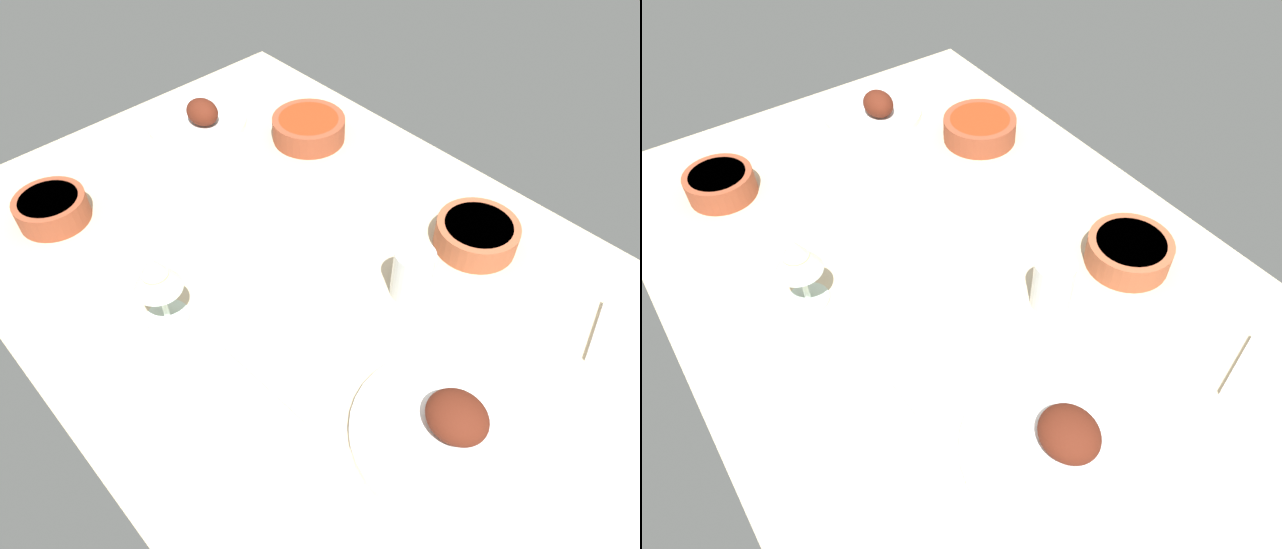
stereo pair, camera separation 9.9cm
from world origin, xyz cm
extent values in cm
cube|color=#C6B28E|center=(0.00, 0.00, 2.00)|extent=(140.00, 90.00, 4.00)
cylinder|color=white|center=(-32.38, 7.35, 4.80)|extent=(25.88, 25.88, 1.60)
ellipsoid|color=#511E11|center=(-32.94, 5.62, 8.00)|extent=(9.00, 8.13, 5.21)
cylinder|color=white|center=(53.58, -12.58, 4.80)|extent=(22.09, 22.09, 1.60)
ellipsoid|color=#511E11|center=(51.38, -12.95, 8.16)|extent=(7.89, 6.44, 5.56)
cylinder|color=brown|center=(32.43, -27.27, 6.55)|extent=(15.76, 15.76, 5.11)
cylinder|color=#9E3314|center=(32.43, -27.27, 8.61)|extent=(12.92, 12.92, 1.00)
cylinder|color=#A35133|center=(-12.64, -26.61, 6.55)|extent=(14.78, 14.78, 5.09)
cylinder|color=#DBCC7A|center=(-12.64, -26.61, 8.59)|extent=(12.12, 12.12, 1.00)
cylinder|color=brown|center=(46.16, 25.41, 6.53)|extent=(13.23, 13.23, 5.07)
cylinder|color=#D6BC70|center=(46.16, 25.41, 8.57)|extent=(10.85, 10.85, 1.00)
cylinder|color=silver|center=(11.46, 23.29, 4.25)|extent=(7.00, 7.00, 0.50)
cylinder|color=silver|center=(11.46, 23.29, 8.00)|extent=(1.00, 1.00, 7.00)
cone|color=silver|center=(11.46, 23.29, 14.75)|extent=(7.60, 7.60, 6.50)
cylinder|color=beige|center=(11.46, 23.29, 13.30)|extent=(4.18, 4.18, 2.80)
cylinder|color=silver|center=(-11.88, -9.58, 8.65)|extent=(6.72, 6.72, 9.29)
cube|color=silver|center=(-8.94, 19.77, 4.40)|extent=(17.85, 1.44, 0.80)
camera|label=1|loc=(-48.57, 45.90, 79.83)|focal=33.03mm
camera|label=2|loc=(-54.84, 38.19, 79.83)|focal=33.03mm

